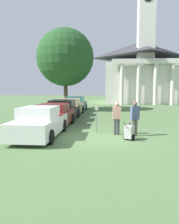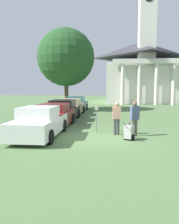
{
  "view_description": "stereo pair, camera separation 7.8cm",
  "coord_description": "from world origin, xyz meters",
  "px_view_note": "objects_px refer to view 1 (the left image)",
  "views": [
    {
      "loc": [
        0.34,
        -10.5,
        2.46
      ],
      "look_at": [
        -0.65,
        1.73,
        1.1
      ],
      "focal_mm": 35.0,
      "sensor_mm": 36.0,
      "label": 1
    },
    {
      "loc": [
        0.42,
        -10.5,
        2.46
      ],
      "look_at": [
        -0.65,
        1.73,
        1.1
      ],
      "focal_mm": 35.0,
      "sensor_mm": 36.0,
      "label": 2
    }
  ],
  "objects_px": {
    "parked_car_maroon": "(54,116)",
    "parked_car_tan": "(70,107)",
    "parking_meter": "(97,114)",
    "parked_car_black": "(63,111)",
    "parked_car_teal": "(76,104)",
    "parked_car_white": "(40,123)",
    "person_worker": "(117,116)",
    "person_supervisor": "(135,116)",
    "equipment_cart": "(129,132)",
    "church": "(141,69)"
  },
  "relations": [
    {
      "from": "parked_car_black",
      "to": "person_worker",
      "type": "relative_size",
      "value": 2.9
    },
    {
      "from": "person_worker",
      "to": "person_supervisor",
      "type": "relative_size",
      "value": 0.97
    },
    {
      "from": "parked_car_maroon",
      "to": "parking_meter",
      "type": "bearing_deg",
      "value": -30.07
    },
    {
      "from": "parked_car_maroon",
      "to": "parked_car_tan",
      "type": "height_order",
      "value": "parked_car_tan"
    },
    {
      "from": "parked_car_teal",
      "to": "person_worker",
      "type": "xyz_separation_m",
      "value": [
        3.87,
        -11.53,
        0.28
      ]
    },
    {
      "from": "parking_meter",
      "to": "person_supervisor",
      "type": "xyz_separation_m",
      "value": [
        1.99,
        -0.81,
        0.01
      ]
    },
    {
      "from": "parked_car_black",
      "to": "church",
      "type": "bearing_deg",
      "value": 68.51
    },
    {
      "from": "parked_car_white",
      "to": "parked_car_maroon",
      "type": "distance_m",
      "value": 2.97
    },
    {
      "from": "church",
      "to": "person_supervisor",
      "type": "bearing_deg",
      "value": -98.81
    },
    {
      "from": "parked_car_black",
      "to": "person_supervisor",
      "type": "bearing_deg",
      "value": -46.88
    },
    {
      "from": "parked_car_tan",
      "to": "parking_meter",
      "type": "relative_size",
      "value": 3.62
    },
    {
      "from": "person_supervisor",
      "to": "parked_car_teal",
      "type": "bearing_deg",
      "value": -88.25
    },
    {
      "from": "parked_car_maroon",
      "to": "person_supervisor",
      "type": "relative_size",
      "value": 2.72
    },
    {
      "from": "parked_car_white",
      "to": "church",
      "type": "bearing_deg",
      "value": 72.61
    },
    {
      "from": "person_supervisor",
      "to": "church",
      "type": "bearing_deg",
      "value": -119.02
    },
    {
      "from": "person_supervisor",
      "to": "church",
      "type": "xyz_separation_m",
      "value": [
        4.29,
        27.7,
        4.61
      ]
    },
    {
      "from": "parked_car_black",
      "to": "parked_car_teal",
      "type": "relative_size",
      "value": 0.98
    },
    {
      "from": "parked_car_tan",
      "to": "parked_car_teal",
      "type": "height_order",
      "value": "parked_car_teal"
    },
    {
      "from": "parked_car_white",
      "to": "parked_car_tan",
      "type": "bearing_deg",
      "value": 90.41
    },
    {
      "from": "parked_car_teal",
      "to": "person_worker",
      "type": "height_order",
      "value": "person_worker"
    },
    {
      "from": "parked_car_white",
      "to": "equipment_cart",
      "type": "distance_m",
      "value": 4.44
    },
    {
      "from": "parked_car_white",
      "to": "parked_car_black",
      "type": "distance_m",
      "value": 5.69
    },
    {
      "from": "parked_car_tan",
      "to": "parked_car_maroon",
      "type": "bearing_deg",
      "value": -89.59
    },
    {
      "from": "equipment_cart",
      "to": "church",
      "type": "distance_m",
      "value": 29.4
    },
    {
      "from": "parked_car_white",
      "to": "equipment_cart",
      "type": "relative_size",
      "value": 4.69
    },
    {
      "from": "equipment_cart",
      "to": "parked_car_maroon",
      "type": "bearing_deg",
      "value": 169.49
    },
    {
      "from": "person_supervisor",
      "to": "church",
      "type": "relative_size",
      "value": 0.08
    },
    {
      "from": "person_worker",
      "to": "parked_car_teal",
      "type": "bearing_deg",
      "value": -75.94
    },
    {
      "from": "church",
      "to": "parked_car_maroon",
      "type": "bearing_deg",
      "value": -109.74
    },
    {
      "from": "parked_car_white",
      "to": "parked_car_teal",
      "type": "relative_size",
      "value": 0.92
    },
    {
      "from": "person_supervisor",
      "to": "parked_car_tan",
      "type": "bearing_deg",
      "value": -80.31
    },
    {
      "from": "parked_car_white",
      "to": "parked_car_tan",
      "type": "relative_size",
      "value": 0.89
    },
    {
      "from": "parked_car_black",
      "to": "person_supervisor",
      "type": "height_order",
      "value": "person_supervisor"
    },
    {
      "from": "parked_car_white",
      "to": "parked_car_black",
      "type": "xyz_separation_m",
      "value": [
        -0.0,
        5.69,
        0.0
      ]
    },
    {
      "from": "parked_car_maroon",
      "to": "parked_car_tan",
      "type": "relative_size",
      "value": 0.91
    },
    {
      "from": "parking_meter",
      "to": "person_supervisor",
      "type": "height_order",
      "value": "person_supervisor"
    },
    {
      "from": "parking_meter",
      "to": "equipment_cart",
      "type": "relative_size",
      "value": 1.46
    },
    {
      "from": "parked_car_black",
      "to": "parking_meter",
      "type": "distance_m",
      "value": 5.18
    },
    {
      "from": "parked_car_maroon",
      "to": "church",
      "type": "bearing_deg",
      "value": 70.68
    },
    {
      "from": "person_worker",
      "to": "church",
      "type": "bearing_deg",
      "value": -105.22
    },
    {
      "from": "parked_car_maroon",
      "to": "parked_car_teal",
      "type": "relative_size",
      "value": 0.95
    },
    {
      "from": "parked_car_white",
      "to": "parked_car_maroon",
      "type": "height_order",
      "value": "parked_car_white"
    },
    {
      "from": "equipment_cart",
      "to": "church",
      "type": "height_order",
      "value": "church"
    },
    {
      "from": "parked_car_maroon",
      "to": "person_worker",
      "type": "xyz_separation_m",
      "value": [
        3.87,
        -2.14,
        0.29
      ]
    },
    {
      "from": "parking_meter",
      "to": "parked_car_black",
      "type": "bearing_deg",
      "value": 122.54
    },
    {
      "from": "parked_car_tan",
      "to": "parking_meter",
      "type": "bearing_deg",
      "value": -69.21
    },
    {
      "from": "parked_car_white",
      "to": "parked_car_black",
      "type": "relative_size",
      "value": 0.94
    },
    {
      "from": "parked_car_tan",
      "to": "person_worker",
      "type": "height_order",
      "value": "person_worker"
    },
    {
      "from": "parked_car_black",
      "to": "person_worker",
      "type": "xyz_separation_m",
      "value": [
        3.87,
        -4.87,
        0.27
      ]
    },
    {
      "from": "parked_car_white",
      "to": "church",
      "type": "xyz_separation_m",
      "value": [
        9.06,
        28.23,
        4.92
      ]
    }
  ]
}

